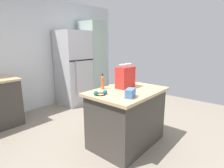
# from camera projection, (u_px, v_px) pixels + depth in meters

# --- Properties ---
(ground) EXTENTS (6.46, 6.46, 0.00)m
(ground) POSITION_uv_depth(u_px,v_px,m) (112.00, 145.00, 2.82)
(ground) COLOR gray
(back_wall) EXTENTS (5.39, 0.13, 2.63)m
(back_wall) POSITION_uv_depth(u_px,v_px,m) (28.00, 54.00, 4.09)
(back_wall) COLOR silver
(back_wall) RESTS_ON ground
(kitchen_island) EXTENTS (1.18, 0.82, 0.87)m
(kitchen_island) POSITION_uv_depth(u_px,v_px,m) (127.00, 117.00, 2.79)
(kitchen_island) COLOR #423D38
(kitchen_island) RESTS_ON ground
(refrigerator) EXTENTS (0.76, 0.71, 1.86)m
(refrigerator) POSITION_uv_depth(u_px,v_px,m) (74.00, 68.00, 4.61)
(refrigerator) COLOR #B7B7BC
(refrigerator) RESTS_ON ground
(tall_cabinet) EXTENTS (0.52, 0.63, 2.13)m
(tall_cabinet) POSITION_uv_depth(u_px,v_px,m) (92.00, 61.00, 5.07)
(tall_cabinet) COLOR #9EB2A8
(tall_cabinet) RESTS_ON ground
(shopping_bag) EXTENTS (0.30, 0.18, 0.38)m
(shopping_bag) POSITION_uv_depth(u_px,v_px,m) (125.00, 77.00, 2.80)
(shopping_bag) COLOR red
(shopping_bag) RESTS_ON kitchen_island
(small_box) EXTENTS (0.20, 0.15, 0.11)m
(small_box) POSITION_uv_depth(u_px,v_px,m) (130.00, 93.00, 2.32)
(small_box) COLOR #4775B7
(small_box) RESTS_ON kitchen_island
(bottle) EXTENTS (0.05, 0.05, 0.24)m
(bottle) POSITION_uv_depth(u_px,v_px,m) (103.00, 82.00, 2.73)
(bottle) COLOR #C66633
(bottle) RESTS_ON kitchen_island
(ear_defenders) EXTENTS (0.20, 0.20, 0.06)m
(ear_defenders) POSITION_uv_depth(u_px,v_px,m) (101.00, 93.00, 2.44)
(ear_defenders) COLOR black
(ear_defenders) RESTS_ON kitchen_island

